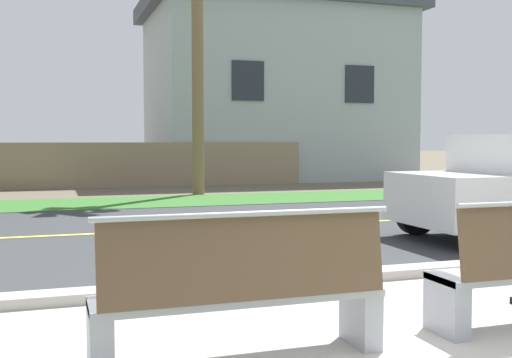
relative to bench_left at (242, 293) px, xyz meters
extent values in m
plane|color=#665B4C|center=(1.24, 7.55, -0.46)|extent=(140.00, 140.00, 0.00)
cube|color=#B7B2A8|center=(1.24, -0.05, -0.45)|extent=(44.00, 3.60, 0.01)
cube|color=#ADA89E|center=(1.24, 1.90, -0.40)|extent=(44.00, 0.30, 0.11)
cube|color=#383A3D|center=(1.24, 6.05, -0.46)|extent=(52.00, 8.00, 0.01)
cube|color=#E0CC4C|center=(1.24, 6.05, -0.45)|extent=(48.00, 0.14, 0.01)
cube|color=#38702D|center=(1.24, 10.91, -0.45)|extent=(48.00, 2.80, 0.02)
cube|color=#9EA0A8|center=(-0.89, 0.07, -0.23)|extent=(0.14, 0.40, 0.45)
cube|color=#9EA0A8|center=(0.89, 0.07, -0.23)|extent=(0.14, 0.40, 0.45)
cube|color=#9EA0A8|center=(0.00, 0.07, -0.03)|extent=(1.92, 0.44, 0.05)
cube|color=brown|center=(0.00, -0.13, 0.25)|extent=(1.84, 0.12, 0.52)
cylinder|color=#9EA0A8|center=(0.00, -0.14, 0.53)|extent=(1.92, 0.04, 0.04)
cube|color=#9EA0A8|center=(1.60, 0.07, -0.23)|extent=(0.14, 0.40, 0.45)
cylinder|color=black|center=(4.18, 2.81, -0.14)|extent=(0.64, 0.18, 0.64)
cylinder|color=black|center=(4.18, 4.49, -0.14)|extent=(0.64, 0.18, 0.64)
cylinder|color=brown|center=(2.63, 12.65, 3.93)|extent=(0.32, 0.32, 8.78)
cube|color=gray|center=(0.30, 15.89, 0.24)|extent=(13.00, 0.36, 1.40)
cube|color=#A3ADB2|center=(7.10, 19.09, 2.66)|extent=(9.11, 6.40, 6.23)
cube|color=#474C56|center=(7.10, 19.09, 6.07)|extent=(9.84, 6.91, 0.60)
cube|color=#232833|center=(5.05, 15.86, 2.97)|extent=(1.10, 0.06, 1.30)
cube|color=#232833|center=(9.15, 15.86, 2.97)|extent=(1.10, 0.06, 1.30)
camera|label=1|loc=(-1.15, -3.78, 0.98)|focal=43.63mm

